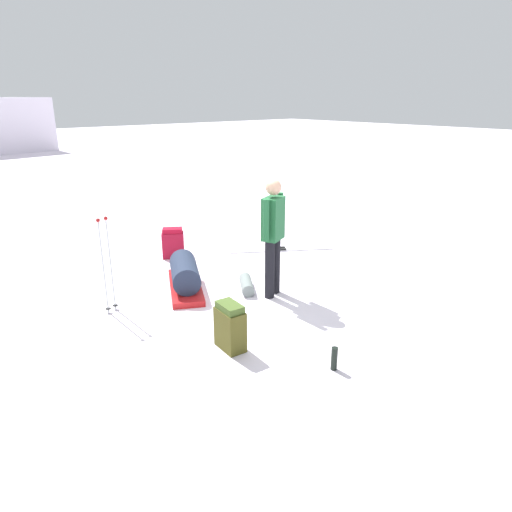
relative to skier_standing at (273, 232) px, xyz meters
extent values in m
plane|color=white|center=(-0.37, -0.06, -0.95)|extent=(80.00, 80.00, 0.00)
cylinder|color=black|center=(0.09, 0.04, -0.53)|extent=(0.14, 0.14, 0.85)
cylinder|color=black|center=(-0.09, -0.04, -0.53)|extent=(0.14, 0.14, 0.85)
cube|color=#1D5C31|center=(0.00, 0.00, 0.20)|extent=(0.40, 0.34, 0.60)
cylinder|color=#1D5C31|center=(0.22, 0.10, 0.23)|extent=(0.09, 0.09, 0.58)
cylinder|color=#1D5C31|center=(-0.22, -0.10, 0.23)|extent=(0.09, 0.09, 0.58)
sphere|color=tan|center=(0.00, 0.00, 0.64)|extent=(0.22, 0.22, 0.22)
cube|color=silver|center=(1.49, 1.37, -0.94)|extent=(1.68, 1.12, 0.02)
cube|color=black|center=(1.49, 1.37, -0.92)|extent=(0.15, 0.13, 0.03)
cube|color=silver|center=(1.55, 1.45, -0.94)|extent=(1.68, 1.12, 0.02)
cube|color=black|center=(1.55, 1.45, -0.92)|extent=(0.15, 0.13, 0.03)
cube|color=maroon|center=(-0.25, 2.38, -0.72)|extent=(0.44, 0.40, 0.46)
cube|color=#A50D24|center=(-0.25, 2.38, -0.45)|extent=(0.40, 0.36, 0.08)
cube|color=#4D4A1A|center=(-1.39, -0.82, -0.71)|extent=(0.25, 0.39, 0.48)
cube|color=#425923|center=(-1.39, -0.82, -0.43)|extent=(0.23, 0.35, 0.08)
cylinder|color=#B0B9BA|center=(-2.09, 0.98, -0.33)|extent=(0.02, 0.02, 1.25)
sphere|color=#A51919|center=(-2.09, 0.98, 0.33)|extent=(0.05, 0.05, 0.05)
cylinder|color=black|center=(-2.09, 0.98, -0.89)|extent=(0.07, 0.07, 0.01)
cylinder|color=#B0B9BA|center=(-1.97, 1.01, -0.33)|extent=(0.02, 0.02, 1.25)
sphere|color=#A51919|center=(-1.97, 1.01, 0.33)|extent=(0.05, 0.05, 0.05)
cylinder|color=black|center=(-1.97, 1.01, -0.89)|extent=(0.07, 0.07, 0.01)
cube|color=red|center=(-0.87, 0.98, -0.91)|extent=(1.02, 1.40, 0.09)
cylinder|color=#232D43|center=(-0.87, 0.98, -0.66)|extent=(0.79, 1.02, 0.40)
cylinder|color=gray|center=(-0.18, 0.37, -0.86)|extent=(0.46, 0.56, 0.18)
cylinder|color=black|center=(-0.81, -1.87, -0.82)|extent=(0.07, 0.07, 0.26)
camera|label=1|loc=(-4.18, -4.57, 1.80)|focal=32.24mm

